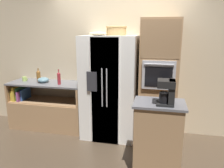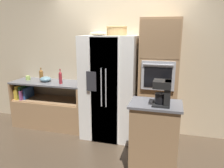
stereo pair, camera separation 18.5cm
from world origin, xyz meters
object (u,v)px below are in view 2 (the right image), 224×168
(wicker_basket, at_px, (117,30))
(mixing_bowl, at_px, (46,79))
(wall_oven, at_px, (159,82))
(bottle_tall, at_px, (41,75))
(bottle_short, at_px, (60,77))
(refrigerator, at_px, (110,88))
(coffee_maker, at_px, (164,92))
(mug, at_px, (28,78))
(fruit_bowl, at_px, (99,33))

(wicker_basket, relative_size, mixing_bowl, 1.63)
(wall_oven, bearing_deg, bottle_tall, 177.83)
(wicker_basket, xyz_separation_m, bottle_short, (-1.05, -0.06, -0.84))
(refrigerator, height_order, mixing_bowl, refrigerator)
(refrigerator, height_order, coffee_maker, refrigerator)
(wicker_basket, distance_m, coffee_maker, 1.52)
(refrigerator, height_order, mug, refrigerator)
(wall_oven, xyz_separation_m, mixing_bowl, (-2.14, 0.01, -0.08))
(wicker_basket, height_order, mixing_bowl, wicker_basket)
(wicker_basket, height_order, mug, wicker_basket)
(fruit_bowl, distance_m, bottle_short, 1.10)
(mixing_bowl, distance_m, coffee_maker, 2.50)
(wall_oven, height_order, bottle_short, wall_oven)
(wall_oven, relative_size, fruit_bowl, 6.88)
(mug, height_order, coffee_maker, coffee_maker)
(bottle_short, distance_m, mug, 0.79)
(wall_oven, relative_size, bottle_tall, 8.17)
(bottle_short, relative_size, mug, 2.50)
(wicker_basket, xyz_separation_m, mixing_bowl, (-1.42, 0.01, -0.91))
(mug, bearing_deg, refrigerator, -2.98)
(refrigerator, bearing_deg, coffee_maker, -46.49)
(bottle_tall, bearing_deg, fruit_bowl, -7.40)
(coffee_maker, bearing_deg, mixing_bowl, 154.86)
(wicker_basket, distance_m, fruit_bowl, 0.30)
(wicker_basket, height_order, fruit_bowl, wicker_basket)
(bottle_tall, bearing_deg, coffee_maker, -25.41)
(fruit_bowl, distance_m, bottle_tall, 1.51)
(wicker_basket, bearing_deg, mug, 178.67)
(wicker_basket, relative_size, mug, 3.13)
(wicker_basket, height_order, bottle_tall, wicker_basket)
(wicker_basket, relative_size, coffee_maker, 1.14)
(refrigerator, relative_size, wicker_basket, 5.12)
(wall_oven, distance_m, mixing_bowl, 2.14)
(fruit_bowl, xyz_separation_m, mug, (-1.54, 0.11, -0.87))
(refrigerator, distance_m, coffee_maker, 1.40)
(mixing_bowl, bearing_deg, wall_oven, -0.16)
(wall_oven, distance_m, fruit_bowl, 1.28)
(bottle_short, bearing_deg, coffee_maker, -27.45)
(refrigerator, bearing_deg, wicker_basket, 23.55)
(fruit_bowl, bearing_deg, mixing_bowl, 175.73)
(wall_oven, bearing_deg, coffee_maker, -83.58)
(coffee_maker, bearing_deg, bottle_tall, 154.59)
(refrigerator, relative_size, fruit_bowl, 5.97)
(fruit_bowl, relative_size, mug, 2.68)
(wall_oven, distance_m, bottle_short, 1.78)
(mug, distance_m, mixing_bowl, 0.42)
(bottle_tall, bearing_deg, wicker_basket, -3.39)
(refrigerator, height_order, bottle_tall, refrigerator)
(mixing_bowl, bearing_deg, coffee_maker, -25.14)
(wicker_basket, relative_size, bottle_tall, 1.38)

